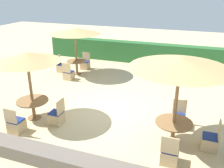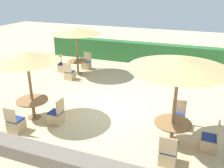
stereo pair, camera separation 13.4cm
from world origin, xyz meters
TOP-DOWN VIEW (x-y plane):
  - ground_plane at (0.00, 0.00)m, footprint 40.00×40.00m
  - hedge_row at (0.00, 6.82)m, footprint 13.00×0.70m
  - stone_border at (0.00, -3.35)m, footprint 10.00×0.56m
  - parasol_front_right at (2.64, -1.19)m, footprint 2.83×2.83m
  - round_table_front_right at (2.64, -1.19)m, footprint 1.12×1.12m
  - patio_chair_front_right_north at (2.69, -0.20)m, footprint 0.46×0.46m
  - patio_chair_front_right_south at (2.69, -2.23)m, footprint 0.46×0.46m
  - patio_chair_front_right_east at (3.72, -1.19)m, footprint 0.46×0.46m
  - parasol_front_left at (-2.29, -1.41)m, footprint 2.26×2.26m
  - round_table_front_left at (-2.29, -1.41)m, footprint 1.13×1.13m
  - patio_chair_front_left_south at (-2.25, -2.39)m, footprint 0.46×0.46m
  - patio_chair_front_left_east at (-1.29, -1.45)m, footprint 0.46×0.46m
  - parasol_back_left at (-3.10, 3.51)m, footprint 2.63×2.63m
  - round_table_back_left at (-3.10, 3.51)m, footprint 1.05×1.05m
  - patio_chair_back_left_south at (-3.09, 2.56)m, footprint 0.46×0.46m
  - patio_chair_back_left_west at (-4.07, 3.52)m, footprint 0.46×0.46m
  - patio_chair_back_left_north at (-3.07, 4.47)m, footprint 0.46×0.46m

SIDE VIEW (x-z plane):
  - ground_plane at x=0.00m, z-range 0.00..0.00m
  - stone_border at x=0.00m, z-range 0.00..0.40m
  - patio_chair_front_right_north at x=2.69m, z-range -0.20..0.73m
  - patio_chair_front_right_south at x=2.69m, z-range -0.20..0.73m
  - patio_chair_front_right_east at x=3.72m, z-range -0.20..0.73m
  - patio_chair_front_left_south at x=-2.25m, z-range -0.20..0.73m
  - patio_chair_front_left_east at x=-1.29m, z-range -0.20..0.73m
  - patio_chair_back_left_south at x=-3.09m, z-range -0.20..0.73m
  - patio_chair_back_left_west at x=-4.07m, z-range -0.20..0.73m
  - patio_chair_back_left_north at x=-3.07m, z-range -0.20..0.73m
  - round_table_front_right at x=2.64m, z-range 0.21..0.91m
  - round_table_front_left at x=-2.29m, z-range 0.22..0.93m
  - round_table_back_left at x=-3.10m, z-range 0.21..0.95m
  - hedge_row at x=0.00m, z-range 0.00..1.26m
  - parasol_front_left at x=-2.29m, z-range 1.06..3.52m
  - parasol_back_left at x=-3.10m, z-range 1.08..3.60m
  - parasol_front_right at x=2.64m, z-range 1.19..3.91m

